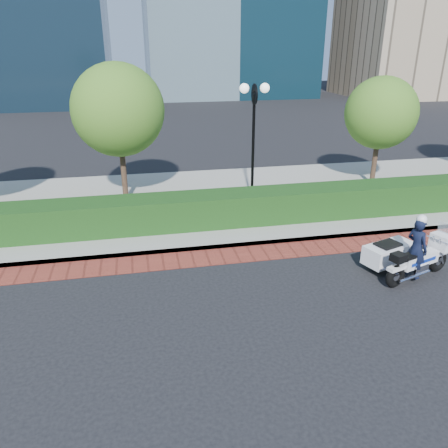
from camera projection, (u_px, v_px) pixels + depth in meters
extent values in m
plane|color=black|center=(266.00, 279.00, 11.12)|extent=(120.00, 120.00, 0.00)
cube|color=maroon|center=(251.00, 254.00, 12.48)|extent=(60.00, 1.00, 0.01)
cube|color=gray|center=(221.00, 200.00, 16.52)|extent=(60.00, 8.00, 0.15)
cube|color=black|center=(235.00, 207.00, 14.13)|extent=(18.00, 1.20, 1.00)
cylinder|color=black|center=(252.00, 200.00, 15.90)|extent=(0.30, 0.30, 0.30)
cylinder|color=black|center=(253.00, 149.00, 15.19)|extent=(0.10, 0.10, 3.70)
cylinder|color=black|center=(254.00, 94.00, 14.48)|extent=(0.04, 0.70, 0.70)
sphere|color=white|center=(244.00, 88.00, 14.34)|extent=(0.32, 0.32, 0.32)
sphere|color=white|center=(265.00, 88.00, 14.47)|extent=(0.32, 0.32, 0.32)
cylinder|color=#332319|center=(124.00, 172.00, 15.89)|extent=(0.20, 0.20, 2.17)
sphere|color=#3B731C|center=(118.00, 110.00, 15.04)|extent=(3.20, 3.20, 3.20)
cylinder|color=#332319|center=(374.00, 162.00, 17.78)|extent=(0.20, 0.20, 1.92)
sphere|color=#3B731C|center=(381.00, 113.00, 17.03)|extent=(2.80, 2.80, 2.80)
torus|color=black|center=(395.00, 276.00, 10.67)|extent=(0.62, 0.36, 0.59)
torus|color=black|center=(437.00, 261.00, 11.42)|extent=(0.62, 0.36, 0.59)
cube|color=silver|center=(419.00, 259.00, 10.94)|extent=(1.20, 0.64, 0.31)
cube|color=silver|center=(416.00, 267.00, 11.01)|extent=(0.58, 0.50, 0.25)
cube|color=silver|center=(442.00, 242.00, 11.20)|extent=(0.50, 0.58, 0.40)
cube|color=silver|center=(446.00, 230.00, 11.12)|extent=(0.25, 0.46, 0.36)
cube|color=black|center=(413.00, 255.00, 10.75)|extent=(0.72, 0.47, 0.09)
cube|color=black|center=(398.00, 258.00, 10.47)|extent=(0.39, 0.37, 0.20)
cube|color=silver|center=(389.00, 253.00, 11.51)|extent=(1.52, 1.04, 0.49)
cube|color=black|center=(388.00, 244.00, 11.37)|extent=(0.74, 0.63, 0.07)
torus|color=black|center=(373.00, 255.00, 11.90)|extent=(0.47, 0.28, 0.45)
imported|color=black|center=(416.00, 248.00, 10.73)|extent=(0.53, 0.65, 1.55)
sphere|color=white|center=(422.00, 220.00, 10.44)|extent=(0.25, 0.25, 0.25)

